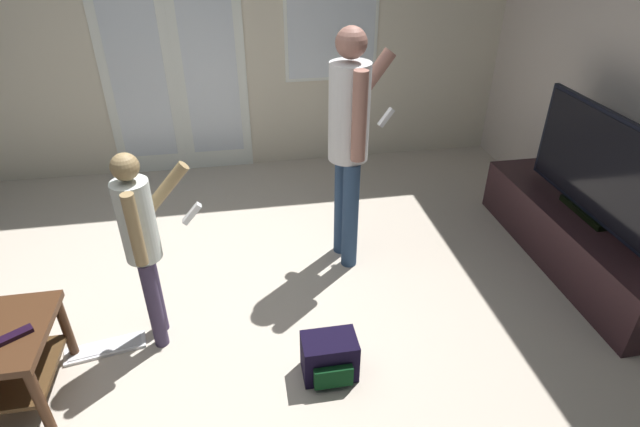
{
  "coord_description": "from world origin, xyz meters",
  "views": [
    {
      "loc": [
        0.36,
        -2.2,
        2.17
      ],
      "look_at": [
        0.75,
        0.09,
        0.76
      ],
      "focal_mm": 28.15,
      "sensor_mm": 36.0,
      "label": 1
    }
  ],
  "objects_px": {
    "person_adult": "(350,133)",
    "tv_stand": "(575,239)",
    "tv_remote_black": "(13,336)",
    "person_child": "(142,236)",
    "flat_screen_tv": "(598,166)",
    "backpack": "(330,358)",
    "loose_keyboard": "(106,348)"
  },
  "relations": [
    {
      "from": "person_adult",
      "to": "tv_stand",
      "type": "bearing_deg",
      "value": -12.36
    },
    {
      "from": "tv_remote_black",
      "to": "person_adult",
      "type": "bearing_deg",
      "value": -5.61
    },
    {
      "from": "person_adult",
      "to": "tv_remote_black",
      "type": "xyz_separation_m",
      "value": [
        -1.82,
        -0.96,
        -0.5
      ]
    },
    {
      "from": "person_child",
      "to": "flat_screen_tv",
      "type": "bearing_deg",
      "value": 5.17
    },
    {
      "from": "tv_stand",
      "to": "person_child",
      "type": "bearing_deg",
      "value": -174.91
    },
    {
      "from": "backpack",
      "to": "tv_remote_black",
      "type": "relative_size",
      "value": 1.72
    },
    {
      "from": "flat_screen_tv",
      "to": "loose_keyboard",
      "type": "relative_size",
      "value": 2.69
    },
    {
      "from": "tv_stand",
      "to": "backpack",
      "type": "xyz_separation_m",
      "value": [
        -1.88,
        -0.7,
        -0.08
      ]
    },
    {
      "from": "person_child",
      "to": "loose_keyboard",
      "type": "height_order",
      "value": "person_child"
    },
    {
      "from": "tv_stand",
      "to": "loose_keyboard",
      "type": "height_order",
      "value": "tv_stand"
    },
    {
      "from": "tv_stand",
      "to": "loose_keyboard",
      "type": "xyz_separation_m",
      "value": [
        -3.12,
        -0.31,
        -0.19
      ]
    },
    {
      "from": "flat_screen_tv",
      "to": "loose_keyboard",
      "type": "bearing_deg",
      "value": -174.25
    },
    {
      "from": "tv_stand",
      "to": "flat_screen_tv",
      "type": "xyz_separation_m",
      "value": [
        -0.0,
        0.0,
        0.56
      ]
    },
    {
      "from": "person_adult",
      "to": "person_child",
      "type": "xyz_separation_m",
      "value": [
        -1.24,
        -0.59,
        -0.25
      ]
    },
    {
      "from": "person_child",
      "to": "backpack",
      "type": "distance_m",
      "value": 1.18
    },
    {
      "from": "person_adult",
      "to": "tv_remote_black",
      "type": "height_order",
      "value": "person_adult"
    },
    {
      "from": "loose_keyboard",
      "to": "person_adult",
      "type": "bearing_deg",
      "value": 22.68
    },
    {
      "from": "flat_screen_tv",
      "to": "tv_remote_black",
      "type": "height_order",
      "value": "flat_screen_tv"
    },
    {
      "from": "tv_stand",
      "to": "person_child",
      "type": "height_order",
      "value": "person_child"
    },
    {
      "from": "flat_screen_tv",
      "to": "backpack",
      "type": "distance_m",
      "value": 2.11
    },
    {
      "from": "backpack",
      "to": "tv_stand",
      "type": "bearing_deg",
      "value": 20.45
    },
    {
      "from": "tv_stand",
      "to": "backpack",
      "type": "height_order",
      "value": "tv_stand"
    },
    {
      "from": "flat_screen_tv",
      "to": "person_adult",
      "type": "distance_m",
      "value": 1.61
    },
    {
      "from": "tv_stand",
      "to": "person_adult",
      "type": "distance_m",
      "value": 1.77
    },
    {
      "from": "tv_stand",
      "to": "backpack",
      "type": "distance_m",
      "value": 2.01
    },
    {
      "from": "person_child",
      "to": "backpack",
      "type": "relative_size",
      "value": 4.05
    },
    {
      "from": "loose_keyboard",
      "to": "tv_remote_black",
      "type": "distance_m",
      "value": 0.6
    },
    {
      "from": "backpack",
      "to": "flat_screen_tv",
      "type": "bearing_deg",
      "value": 20.56
    },
    {
      "from": "flat_screen_tv",
      "to": "backpack",
      "type": "bearing_deg",
      "value": -159.44
    },
    {
      "from": "flat_screen_tv",
      "to": "person_adult",
      "type": "xyz_separation_m",
      "value": [
        -1.56,
        0.34,
        0.2
      ]
    },
    {
      "from": "tv_remote_black",
      "to": "person_child",
      "type": "bearing_deg",
      "value": -1.04
    },
    {
      "from": "tv_stand",
      "to": "loose_keyboard",
      "type": "relative_size",
      "value": 3.87
    }
  ]
}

